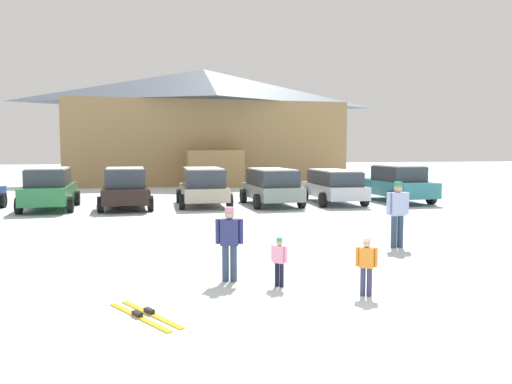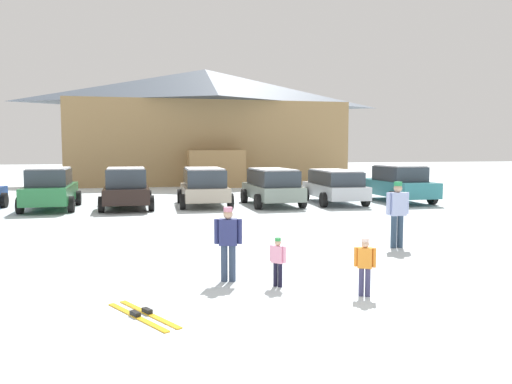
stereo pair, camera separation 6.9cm
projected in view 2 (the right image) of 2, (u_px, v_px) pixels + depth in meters
name	position (u px, v px, depth m)	size (l,w,h in m)	color
ground	(308.00, 352.00, 6.10)	(160.00, 160.00, 0.00)	silver
ski_lodge	(206.00, 125.00, 37.41)	(19.72, 11.34, 8.40)	#9A794C
parked_green_coupe	(50.00, 188.00, 20.49)	(2.16, 4.38, 1.73)	#28753F
parked_black_sedan	(126.00, 188.00, 20.83)	(2.23, 4.16, 1.72)	black
parked_beige_suv	(204.00, 185.00, 21.82)	(2.27, 4.21, 1.66)	#ADA18D
parked_grey_wagon	(272.00, 186.00, 21.93)	(2.23, 4.23, 1.62)	gray
parked_silver_wagon	(334.00, 185.00, 22.72)	(2.25, 4.60, 1.54)	#B6BCC4
parked_teal_hatchback	(397.00, 183.00, 23.41)	(2.23, 4.67, 1.73)	teal
skier_child_in_pink_snowsuit	(278.00, 259.00, 8.98)	(0.25, 0.25, 0.89)	black
skier_teen_in_navy_coat	(228.00, 240.00, 9.32)	(0.51, 0.27, 1.41)	#303F59
skier_child_in_orange_jacket	(365.00, 264.00, 8.40)	(0.33, 0.23, 0.99)	#38365B
skier_adult_in_blue_parka	(397.00, 211.00, 12.50)	(0.62, 0.25, 1.67)	#2D4158
pair_of_skis	(142.00, 315.00, 7.43)	(1.08, 1.59, 0.08)	gold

